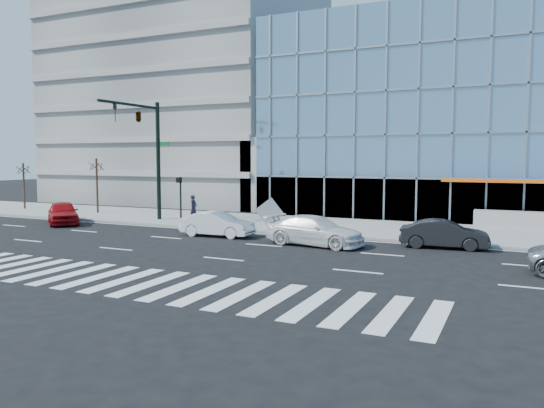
% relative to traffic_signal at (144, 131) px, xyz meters
% --- Properties ---
extents(ground, '(160.00, 160.00, 0.00)m').
position_rel_traffic_signal_xyz_m(ground, '(11.00, -4.57, -6.16)').
color(ground, black).
rests_on(ground, ground).
extents(sidewalk, '(120.00, 8.00, 0.15)m').
position_rel_traffic_signal_xyz_m(sidewalk, '(11.00, 3.43, -6.09)').
color(sidewalk, gray).
rests_on(sidewalk, ground).
extents(parking_garage, '(24.00, 24.00, 20.00)m').
position_rel_traffic_signal_xyz_m(parking_garage, '(-9.00, 21.43, 3.84)').
color(parking_garage, gray).
rests_on(parking_garage, ground).
extents(ramp_block, '(6.00, 8.00, 6.00)m').
position_rel_traffic_signal_xyz_m(ramp_block, '(5.00, 13.43, -3.16)').
color(ramp_block, gray).
rests_on(ramp_block, ground).
extents(tower_far_mid, '(13.00, 13.00, 60.00)m').
position_rel_traffic_signal_xyz_m(tower_far_mid, '(-47.00, 59.43, 23.84)').
color(tower_far_mid, slate).
rests_on(tower_far_mid, ground).
extents(tower_backdrop, '(14.00, 14.00, 48.00)m').
position_rel_traffic_signal_xyz_m(tower_backdrop, '(-19.00, 65.43, 17.84)').
color(tower_backdrop, gray).
rests_on(tower_backdrop, ground).
extents(traffic_signal, '(1.14, 5.74, 8.00)m').
position_rel_traffic_signal_xyz_m(traffic_signal, '(0.00, 0.00, 0.00)').
color(traffic_signal, black).
rests_on(traffic_signal, sidewalk).
extents(ped_signal_post, '(0.30, 0.33, 3.00)m').
position_rel_traffic_signal_xyz_m(ped_signal_post, '(2.50, 0.37, -4.02)').
color(ped_signal_post, black).
rests_on(ped_signal_post, sidewalk).
extents(street_tree_near, '(1.10, 1.10, 4.23)m').
position_rel_traffic_signal_xyz_m(street_tree_near, '(-7.00, 2.93, -2.39)').
color(street_tree_near, '#332319').
rests_on(street_tree_near, sidewalk).
extents(street_tree_far, '(1.10, 1.10, 3.87)m').
position_rel_traffic_signal_xyz_m(street_tree_far, '(-15.00, 2.93, -2.72)').
color(street_tree_far, '#332319').
rests_on(street_tree_far, sidewalk).
extents(white_suv, '(5.31, 2.67, 1.48)m').
position_rel_traffic_signal_xyz_m(white_suv, '(13.31, -3.44, -5.42)').
color(white_suv, white).
rests_on(white_suv, ground).
extents(white_sedan, '(4.24, 1.64, 1.38)m').
position_rel_traffic_signal_xyz_m(white_sedan, '(7.31, -2.94, -5.48)').
color(white_sedan, white).
rests_on(white_sedan, ground).
extents(dark_sedan, '(4.30, 1.87, 1.38)m').
position_rel_traffic_signal_xyz_m(dark_sedan, '(19.31, -1.57, -5.48)').
color(dark_sedan, black).
rests_on(dark_sedan, ground).
extents(red_sedan, '(4.59, 4.27, 1.53)m').
position_rel_traffic_signal_xyz_m(red_sedan, '(-4.84, -2.53, -5.40)').
color(red_sedan, '#A80C10').
rests_on(red_sedan, ground).
extents(pedestrian, '(0.42, 0.64, 1.74)m').
position_rel_traffic_signal_xyz_m(pedestrian, '(2.71, 1.60, -5.14)').
color(pedestrian, black).
rests_on(pedestrian, sidewalk).
extents(tilted_panel, '(1.73, 0.69, 1.82)m').
position_rel_traffic_signal_xyz_m(tilted_panel, '(8.65, 1.01, -5.10)').
color(tilted_panel, '#AAAAAA').
rests_on(tilted_panel, sidewalk).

